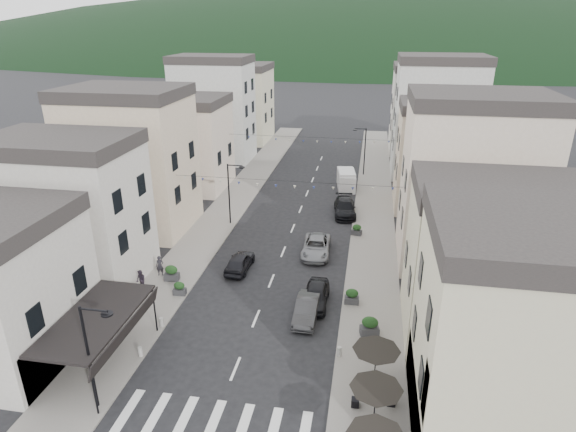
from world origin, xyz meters
name	(u,v)px	position (x,y,z in m)	size (l,w,h in m)	color
sidewalk_left	(234,201)	(-7.50, 32.00, 0.06)	(4.00, 76.00, 0.12)	slate
sidewalk_right	(374,210)	(7.50, 32.00, 0.06)	(4.00, 76.00, 0.12)	slate
hill_backdrop	(365,51)	(0.00, 300.00, 0.00)	(640.00, 360.00, 70.00)	black
bistro_building	(536,346)	(14.50, 4.00, 5.00)	(10.00, 8.00, 10.00)	beige
boutique_awning	(100,320)	(-7.25, 5.00, 3.11)	(3.77, 7.50, 3.28)	black
buildings_row_left	(187,132)	(-14.50, 37.75, 6.12)	(10.20, 54.16, 14.00)	#B5AEA6
buildings_row_right	(446,143)	(14.50, 36.59, 6.32)	(10.20, 54.16, 14.50)	beige
cafe_terrace	(376,393)	(7.70, 2.80, 2.36)	(2.50, 8.10, 2.53)	black
streetlamp_left_near	(92,348)	(-5.82, 2.00, 3.70)	(1.70, 0.56, 6.00)	black
streetlamp_left_far	(232,188)	(-5.82, 26.00, 3.70)	(1.70, 0.56, 6.00)	black
streetlamp_right_far	(363,147)	(5.82, 44.00, 3.70)	(1.70, 0.56, 6.00)	black
bollards	(233,369)	(0.00, 5.50, 0.42)	(11.66, 10.26, 0.60)	gray
bunting_near	(285,185)	(0.00, 22.00, 5.65)	(19.00, 0.28, 0.62)	black
bunting_far	(310,140)	(0.00, 38.00, 5.65)	(19.00, 0.28, 0.62)	black
parked_car_a	(316,295)	(3.69, 13.43, 0.71)	(1.68, 4.18, 1.42)	black
parked_car_b	(307,309)	(3.29, 11.66, 0.67)	(1.42, 4.09, 1.35)	#2F2F31
parked_car_c	(316,247)	(2.80, 21.07, 0.68)	(2.27, 4.92, 1.37)	gray
parked_car_d	(345,208)	(4.60, 30.36, 0.74)	(2.08, 5.13, 1.49)	black
parked_car_e	(240,262)	(-2.80, 17.33, 0.69)	(1.62, 4.04, 1.37)	black
delivery_van	(346,179)	(4.21, 38.58, 1.10)	(2.48, 4.89, 2.24)	silver
pedestrian_a	(160,266)	(-8.50, 15.23, 0.91)	(0.58, 0.38, 1.59)	black
pedestrian_b	(141,280)	(-8.98, 13.00, 0.88)	(0.74, 0.58, 1.52)	#241E28
planter_la	(179,288)	(-6.00, 12.82, 0.61)	(0.93, 0.55, 1.00)	#2E2E30
planter_lb	(172,273)	(-7.34, 14.65, 0.71)	(1.15, 0.71, 1.22)	#2E2E30
planter_ra	(352,296)	(6.13, 13.77, 0.66)	(1.01, 0.57, 1.11)	#323235
planter_rb	(370,326)	(7.40, 10.34, 0.74)	(1.26, 0.88, 1.29)	#2F2F32
planter_rc	(357,230)	(6.00, 25.31, 0.62)	(1.01, 0.73, 1.02)	#2E2E30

